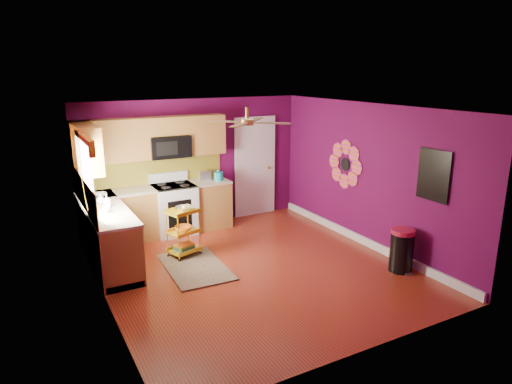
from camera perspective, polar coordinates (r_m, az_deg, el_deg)
ground at (r=7.29m, az=-0.28°, el=-9.54°), size 5.00×5.00×0.00m
room_envelope at (r=6.79m, az=-0.09°, el=3.13°), size 4.54×5.04×2.52m
lower_cabinets at (r=8.28m, az=-14.60°, el=-3.74°), size 2.81×2.31×0.94m
electric_range at (r=8.80m, az=-10.18°, el=-2.03°), size 0.76×0.66×1.13m
upper_cabinetry at (r=8.33m, az=-15.14°, el=6.01°), size 2.80×2.30×1.26m
left_window at (r=7.07m, az=-20.61°, el=3.51°), size 0.08×1.35×1.08m
panel_door at (r=9.65m, az=-0.14°, el=3.06°), size 0.95×0.11×2.15m
right_wall_art at (r=7.85m, az=15.43°, el=2.81°), size 0.04×2.74×1.04m
ceiling_fan at (r=6.85m, az=-1.10°, el=8.81°), size 1.01×1.01×0.26m
shag_rug at (r=7.38m, az=-7.59°, el=-9.27°), size 0.94×1.47×0.02m
rolling_cart at (r=7.69m, az=-9.02°, el=-4.73°), size 0.58×0.50×0.89m
trash_can at (r=7.44m, az=17.74°, el=-6.95°), size 0.45×0.45×0.68m
teal_kettle at (r=8.94m, az=-4.70°, el=2.02°), size 0.18×0.18×0.21m
toaster at (r=8.99m, az=-6.48°, el=2.08°), size 0.22×0.15×0.18m
soap_bottle_a at (r=7.51m, az=-18.17°, el=-1.07°), size 0.10×0.10×0.21m
soap_bottle_b at (r=7.74m, az=-18.85°, el=-0.82°), size 0.13×0.13×0.17m
counter_dish at (r=8.22m, az=-18.92°, el=-0.33°), size 0.23×0.23×0.06m
counter_cup at (r=7.28m, az=-18.16°, el=-2.04°), size 0.13×0.13×0.10m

